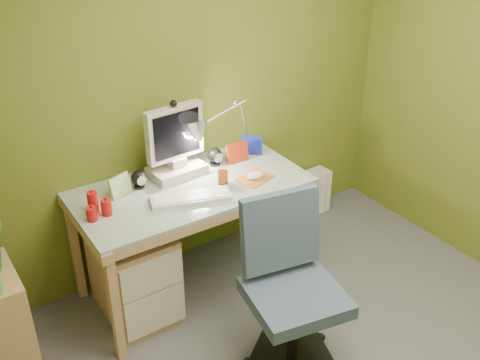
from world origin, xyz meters
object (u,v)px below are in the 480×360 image
monitor (175,136)px  radiator (308,194)px  side_ledge (1,333)px  task_chair (295,294)px  desk_lamp (236,115)px  desk (194,237)px

monitor → radiator: bearing=0.4°
monitor → radiator: monitor is taller
monitor → side_ledge: monitor is taller
side_ledge → task_chair: task_chair is taller
side_ledge → task_chair: bearing=-28.3°
desk_lamp → radiator: (0.75, 0.09, -0.89)m
desk → monitor: size_ratio=2.66×
radiator → side_ledge: bearing=-172.9°
desk → side_ledge: 1.25m
desk_lamp → task_chair: desk_lamp is taller
monitor → radiator: 1.48m
monitor → desk_lamp: desk_lamp is taller
monitor → task_chair: size_ratio=0.54×
monitor → side_ledge: (-1.24, -0.35, -0.67)m
side_ledge → task_chair: size_ratio=0.74×
monitor → task_chair: monitor is taller
desk → task_chair: size_ratio=1.44×
monitor → radiator: size_ratio=1.49×
task_chair → desk: bearing=107.7°
desk_lamp → radiator: bearing=15.2°
desk_lamp → side_ledge: (-1.69, -0.35, -0.70)m
desk_lamp → side_ledge: size_ratio=0.82×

